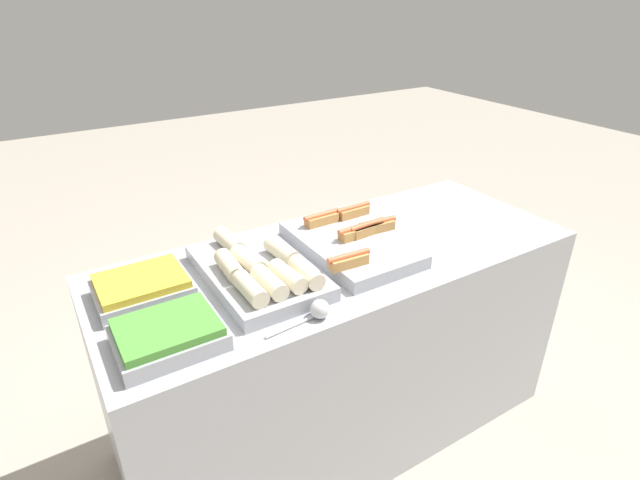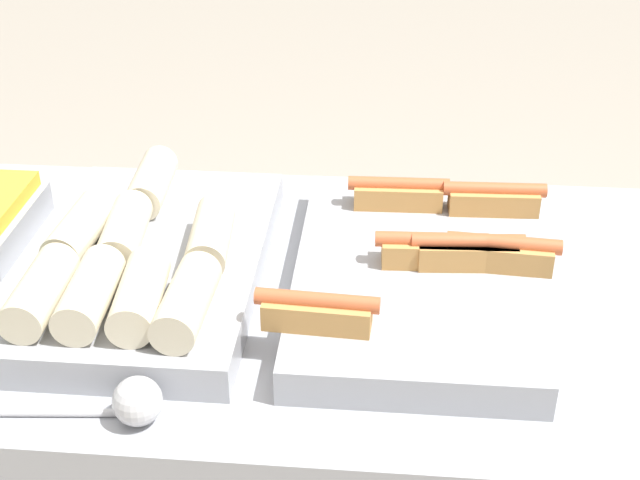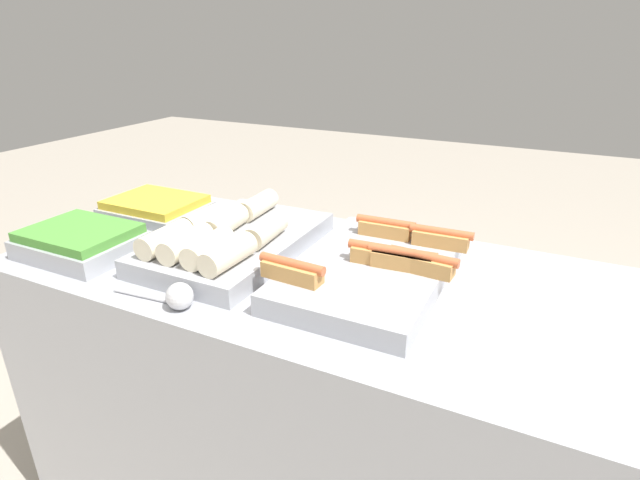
# 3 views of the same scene
# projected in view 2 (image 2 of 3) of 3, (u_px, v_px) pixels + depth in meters

# --- Properties ---
(tray_hotdogs) EXTENTS (0.40, 0.52, 0.10)m
(tray_hotdogs) POSITION_uv_depth(u_px,v_px,m) (418.00, 271.00, 1.27)
(tray_hotdogs) COLOR #A8AAB2
(tray_hotdogs) RESTS_ON counter
(tray_wraps) EXTENTS (0.33, 0.52, 0.11)m
(tray_wraps) POSITION_uv_depth(u_px,v_px,m) (144.00, 262.00, 1.27)
(tray_wraps) COLOR #A8AAB2
(tray_wraps) RESTS_ON counter
(serving_spoon_near) EXTENTS (0.21, 0.06, 0.06)m
(serving_spoon_near) POSITION_uv_depth(u_px,v_px,m) (133.00, 402.00, 1.03)
(serving_spoon_near) COLOR silver
(serving_spoon_near) RESTS_ON counter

